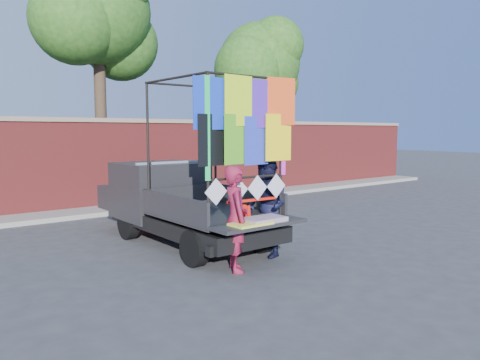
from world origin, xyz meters
TOP-DOWN VIEW (x-y plane):
  - ground at (0.00, 0.00)m, footprint 90.00×90.00m
  - brick_wall at (0.00, 7.00)m, footprint 30.00×0.45m
  - curb at (0.00, 6.30)m, footprint 30.00×1.20m
  - tree_mid at (1.02, 8.12)m, footprint 4.20×3.30m
  - tree_right at (7.52, 8.12)m, footprint 4.20×3.30m
  - pickup_truck at (0.13, 2.35)m, footprint 1.99×5.00m
  - woman at (-0.20, -0.22)m, footprint 0.63×0.74m
  - man at (0.76, 0.13)m, footprint 0.87×1.02m
  - streamer_bundle at (0.17, -0.06)m, footprint 0.99×0.11m

SIDE VIEW (x-z plane):
  - ground at x=0.00m, z-range 0.00..0.00m
  - curb at x=0.00m, z-range 0.00..0.12m
  - pickup_truck at x=0.13m, z-range -0.78..2.37m
  - woman at x=-0.20m, z-range 0.00..1.71m
  - streamer_bundle at x=0.17m, z-range 0.55..1.23m
  - man at x=0.76m, z-range 0.00..1.82m
  - brick_wall at x=0.00m, z-range 0.02..2.63m
  - tree_right at x=7.52m, z-range 1.44..8.06m
  - tree_mid at x=1.02m, z-range 1.83..9.56m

